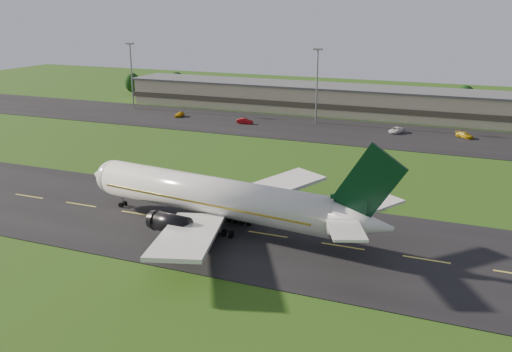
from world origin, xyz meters
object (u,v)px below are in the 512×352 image
at_px(airliner, 217,197).
at_px(service_vehicle_b, 245,121).
at_px(service_vehicle_d, 465,135).
at_px(terminal, 336,100).
at_px(service_vehicle_c, 396,130).
at_px(light_mast_centre, 317,77).
at_px(service_vehicle_a, 179,114).
at_px(light_mast_west, 131,68).

bearing_deg(airliner, service_vehicle_b, 117.09).
relative_size(service_vehicle_b, service_vehicle_d, 0.94).
relative_size(terminal, service_vehicle_b, 32.78).
distance_m(service_vehicle_b, service_vehicle_c, 40.69).
distance_m(light_mast_centre, service_vehicle_a, 41.78).
distance_m(light_mast_west, service_vehicle_b, 44.92).
xyz_separation_m(airliner, light_mast_west, (-69.08, 80.10, 8.08)).
bearing_deg(terminal, light_mast_centre, -94.95).
height_order(airliner, light_mast_centre, light_mast_centre).
bearing_deg(service_vehicle_a, service_vehicle_d, -0.98).
height_order(airliner, service_vehicle_b, airliner).
bearing_deg(light_mast_west, service_vehicle_d, -2.34).
height_order(airliner, service_vehicle_d, airliner).
bearing_deg(service_vehicle_b, airliner, -162.21).
distance_m(terminal, service_vehicle_a, 47.02).
height_order(terminal, service_vehicle_b, terminal).
height_order(light_mast_centre, service_vehicle_b, light_mast_centre).
distance_m(terminal, service_vehicle_d, 43.15).
bearing_deg(service_vehicle_a, light_mast_west, 158.44).
bearing_deg(service_vehicle_a, service_vehicle_b, -8.43).
bearing_deg(airliner, service_vehicle_d, 74.79).
distance_m(service_vehicle_c, service_vehicle_d, 16.55).
relative_size(light_mast_centre, service_vehicle_a, 4.99).
distance_m(light_mast_west, service_vehicle_c, 83.83).
height_order(terminal, light_mast_west, light_mast_west).
height_order(service_vehicle_a, service_vehicle_d, service_vehicle_a).
bearing_deg(service_vehicle_c, service_vehicle_a, -160.15).
bearing_deg(service_vehicle_c, airliner, -82.49).
xyz_separation_m(light_mast_west, service_vehicle_a, (20.56, -6.89, -11.94)).
bearing_deg(service_vehicle_b, service_vehicle_a, 81.82).
relative_size(light_mast_centre, service_vehicle_c, 3.96).
xyz_separation_m(airliner, service_vehicle_d, (30.29, 76.04, -3.88)).
xyz_separation_m(service_vehicle_b, service_vehicle_c, (40.47, 4.23, -0.01)).
bearing_deg(service_vehicle_a, airliner, -59.50).
relative_size(terminal, light_mast_centre, 7.13).
bearing_deg(light_mast_west, terminal, 14.76).
bearing_deg(light_mast_west, service_vehicle_c, -3.26).
height_order(airliner, light_mast_west, light_mast_west).
relative_size(terminal, service_vehicle_c, 28.19).
relative_size(airliner, light_mast_west, 2.52).
bearing_deg(service_vehicle_d, airliner, -162.42).
bearing_deg(terminal, service_vehicle_c, -44.27).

